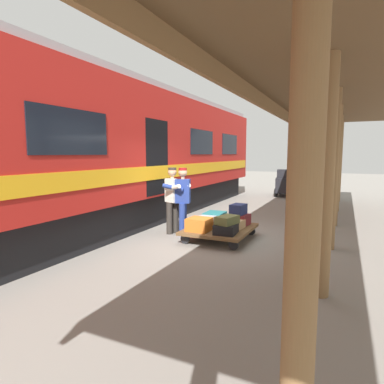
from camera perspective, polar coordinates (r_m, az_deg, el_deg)
name	(u,v)px	position (r m, az deg, el deg)	size (l,w,h in m)	color
ground_plane	(225,237)	(8.17, 5.88, -7.83)	(60.00, 60.00, 0.00)	gray
platform_canopy	(333,96)	(7.56, 23.55, 15.16)	(3.20, 16.31, 3.56)	brown
train_car	(113,153)	(9.60, -13.82, 6.61)	(3.02, 17.09, 4.00)	#B21E19
luggage_cart	(220,229)	(7.87, 4.92, -6.56)	(1.45, 1.78, 0.28)	brown
suitcase_black_hardshell	(226,229)	(7.28, 6.00, -6.47)	(0.46, 0.56, 0.21)	black
suitcase_orange_carryall	(199,224)	(7.51, 1.28, -5.72)	(0.51, 0.50, 0.29)	#CC6B23
suitcase_tan_vintage	(233,225)	(7.74, 7.21, -5.76)	(0.39, 0.60, 0.20)	tan
suitcase_maroon_trunk	(239,220)	(8.19, 8.28, -4.83)	(0.46, 0.48, 0.27)	maroon
suitcase_gray_aluminum	(207,221)	(7.95, 2.72, -5.19)	(0.47, 0.60, 0.25)	#9EA0A5
suitcase_teal_softside	(215,217)	(8.40, 4.00, -4.49)	(0.48, 0.62, 0.27)	#1E666B
suitcase_olive_duffel	(227,220)	(7.26, 6.21, -4.91)	(0.34, 0.54, 0.18)	brown
suitcase_navy_fabric	(238,209)	(8.13, 8.15, -3.04)	(0.31, 0.43, 0.26)	navy
porter_in_overalls	(182,199)	(8.16, -1.76, -1.19)	(0.73, 0.55, 1.70)	navy
porter_by_door	(173,198)	(8.29, -3.38, -1.07)	(0.74, 0.59, 1.70)	#332D28
baggage_tug	(288,183)	(16.41, 16.50, 1.50)	(1.31, 1.83, 1.30)	black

